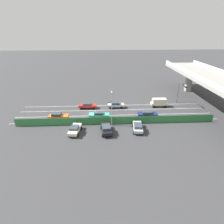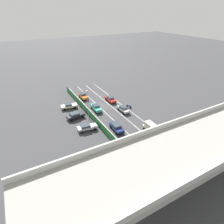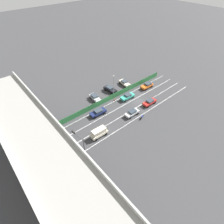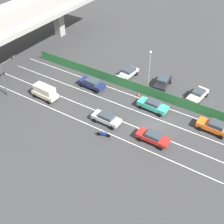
% 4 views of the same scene
% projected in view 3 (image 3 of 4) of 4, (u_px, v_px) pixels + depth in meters
% --- Properties ---
extents(ground_plane, '(300.00, 300.00, 0.00)m').
position_uv_depth(ground_plane, '(139.00, 101.00, 54.97)').
color(ground_plane, '#38383A').
extents(lane_line_left_edge, '(0.14, 47.10, 0.01)m').
position_uv_depth(lane_line_left_edge, '(138.00, 117.00, 49.49)').
color(lane_line_left_edge, silver).
rests_on(lane_line_left_edge, ground).
extents(lane_line_mid_left, '(0.14, 47.10, 0.01)m').
position_uv_depth(lane_line_mid_left, '(130.00, 112.00, 51.33)').
color(lane_line_mid_left, silver).
rests_on(lane_line_mid_left, ground).
extents(lane_line_mid_right, '(0.14, 47.10, 0.01)m').
position_uv_depth(lane_line_mid_right, '(122.00, 106.00, 53.18)').
color(lane_line_mid_right, silver).
rests_on(lane_line_mid_right, ground).
extents(lane_line_right_edge, '(0.14, 47.10, 0.01)m').
position_uv_depth(lane_line_right_edge, '(115.00, 101.00, 55.02)').
color(lane_line_right_edge, silver).
rests_on(lane_line_right_edge, ground).
extents(elevated_overpass, '(51.08, 10.48, 8.71)m').
position_uv_depth(elevated_overpass, '(32.00, 135.00, 35.07)').
color(elevated_overpass, gray).
rests_on(elevated_overpass, ground).
extents(green_fence, '(0.10, 43.20, 1.73)m').
position_uv_depth(green_fence, '(112.00, 97.00, 55.22)').
color(green_fence, '#2D753D').
rests_on(green_fence, ground).
extents(car_sedan_silver, '(2.00, 4.34, 1.57)m').
position_uv_depth(car_sedan_silver, '(132.00, 113.00, 49.66)').
color(car_sedan_silver, '#B7BABC').
rests_on(car_sedan_silver, ground).
extents(car_taxi_orange, '(2.14, 4.48, 1.70)m').
position_uv_depth(car_taxi_orange, '(147.00, 85.00, 59.98)').
color(car_taxi_orange, orange).
rests_on(car_taxi_orange, ground).
extents(car_sedan_navy, '(2.30, 4.73, 1.59)m').
position_uv_depth(car_sedan_navy, '(98.00, 112.00, 49.83)').
color(car_sedan_navy, navy).
rests_on(car_sedan_navy, ground).
extents(car_van_cream, '(2.11, 4.43, 2.26)m').
position_uv_depth(car_van_cream, '(99.00, 132.00, 43.62)').
color(car_van_cream, beige).
rests_on(car_van_cream, ground).
extents(car_sedan_red, '(1.96, 4.50, 1.53)m').
position_uv_depth(car_sedan_red, '(150.00, 102.00, 53.34)').
color(car_sedan_red, red).
rests_on(car_sedan_red, ground).
extents(car_taxi_teal, '(2.14, 4.74, 1.66)m').
position_uv_depth(car_taxi_teal, '(127.00, 96.00, 55.36)').
color(car_taxi_teal, teal).
rests_on(car_taxi_teal, ground).
extents(motorcycle, '(0.79, 1.89, 0.93)m').
position_uv_depth(motorcycle, '(142.00, 117.00, 49.01)').
color(motorcycle, black).
rests_on(motorcycle, ground).
extents(parked_sedan_cream, '(4.71, 2.48, 1.53)m').
position_uv_depth(parked_sedan_cream, '(125.00, 83.00, 61.34)').
color(parked_sedan_cream, beige).
rests_on(parked_sedan_cream, ground).
extents(parked_sedan_dark, '(4.73, 2.36, 1.65)m').
position_uv_depth(parked_sedan_dark, '(110.00, 89.00, 58.40)').
color(parked_sedan_dark, black).
rests_on(parked_sedan_dark, ground).
extents(parked_wagon_silver, '(4.72, 2.39, 1.54)m').
position_uv_depth(parked_wagon_silver, '(95.00, 97.00, 54.99)').
color(parked_wagon_silver, '#B2B5B7').
rests_on(parked_wagon_silver, ground).
extents(traffic_light, '(3.66, 0.73, 5.72)m').
position_uv_depth(traffic_light, '(80.00, 141.00, 37.99)').
color(traffic_light, '#47474C').
rests_on(traffic_light, ground).
extents(street_lamp, '(0.60, 0.36, 7.66)m').
position_uv_depth(street_lamp, '(113.00, 84.00, 53.58)').
color(street_lamp, gray).
rests_on(street_lamp, ground).
extents(traffic_cone, '(0.47, 0.47, 0.63)m').
position_uv_depth(traffic_cone, '(115.00, 99.00, 55.20)').
color(traffic_cone, orange).
rests_on(traffic_cone, ground).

